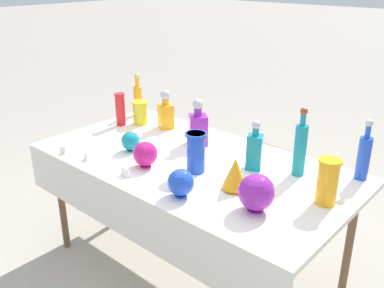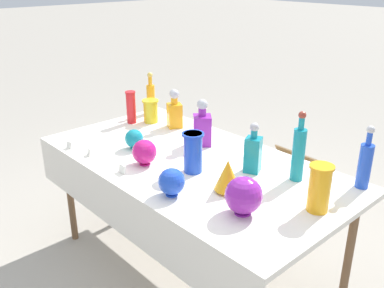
# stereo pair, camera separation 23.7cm
# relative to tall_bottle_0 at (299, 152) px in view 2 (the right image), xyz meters

# --- Properties ---
(ground_plane) EXTENTS (40.00, 40.00, 0.00)m
(ground_plane) POSITION_rel_tall_bottle_0_xyz_m (-0.53, -0.24, -0.91)
(ground_plane) COLOR #A0998C
(display_table) EXTENTS (1.82, 0.96, 0.76)m
(display_table) POSITION_rel_tall_bottle_0_xyz_m (-0.53, -0.27, -0.21)
(display_table) COLOR white
(display_table) RESTS_ON ground
(tall_bottle_0) EXTENTS (0.07, 0.07, 0.37)m
(tall_bottle_0) POSITION_rel_tall_bottle_0_xyz_m (0.00, 0.00, 0.00)
(tall_bottle_0) COLOR teal
(tall_bottle_0) RESTS_ON display_table
(tall_bottle_1) EXTENTS (0.07, 0.07, 0.32)m
(tall_bottle_1) POSITION_rel_tall_bottle_0_xyz_m (0.27, 0.17, -0.02)
(tall_bottle_1) COLOR blue
(tall_bottle_1) RESTS_ON display_table
(tall_bottle_2) EXTENTS (0.06, 0.06, 0.31)m
(tall_bottle_2) POSITION_rel_tall_bottle_0_xyz_m (-1.37, 0.12, -0.03)
(tall_bottle_2) COLOR orange
(tall_bottle_2) RESTS_ON display_table
(square_decanter_0) EXTENTS (0.15, 0.15, 0.29)m
(square_decanter_0) POSITION_rel_tall_bottle_0_xyz_m (-0.67, -0.03, -0.04)
(square_decanter_0) COLOR purple
(square_decanter_0) RESTS_ON display_table
(square_decanter_1) EXTENTS (0.11, 0.11, 0.27)m
(square_decanter_1) POSITION_rel_tall_bottle_0_xyz_m (-0.21, -0.09, -0.04)
(square_decanter_1) COLOR teal
(square_decanter_1) RESTS_ON display_table
(square_decanter_2) EXTENTS (0.12, 0.12, 0.26)m
(square_decanter_2) POSITION_rel_tall_bottle_0_xyz_m (-1.02, 0.05, -0.04)
(square_decanter_2) COLOR orange
(square_decanter_2) RESTS_ON display_table
(slender_vase_0) EXTENTS (0.12, 0.12, 0.22)m
(slender_vase_0) POSITION_rel_tall_bottle_0_xyz_m (-0.43, -0.33, -0.04)
(slender_vase_0) COLOR blue
(slender_vase_0) RESTS_ON display_table
(slender_vase_1) EXTENTS (0.07, 0.07, 0.23)m
(slender_vase_1) POSITION_rel_tall_bottle_0_xyz_m (-1.29, -0.12, -0.03)
(slender_vase_1) COLOR red
(slender_vase_1) RESTS_ON display_table
(slender_vase_2) EXTENTS (0.12, 0.12, 0.16)m
(slender_vase_2) POSITION_rel_tall_bottle_0_xyz_m (-1.21, -0.01, -0.07)
(slender_vase_2) COLOR yellow
(slender_vase_2) RESTS_ON display_table
(slender_vase_3) EXTENTS (0.11, 0.11, 0.22)m
(slender_vase_3) POSITION_rel_tall_bottle_0_xyz_m (0.24, -0.18, -0.04)
(slender_vase_3) COLOR orange
(slender_vase_3) RESTS_ON display_table
(fluted_vase_0) EXTENTS (0.13, 0.13, 0.17)m
(fluted_vase_0) POSITION_rel_tall_bottle_0_xyz_m (-0.15, -0.35, -0.07)
(fluted_vase_0) COLOR orange
(fluted_vase_0) RESTS_ON display_table
(round_bowl_0) EXTENTS (0.14, 0.14, 0.14)m
(round_bowl_0) POSITION_rel_tall_bottle_0_xyz_m (-0.67, -0.46, -0.08)
(round_bowl_0) COLOR #C61972
(round_bowl_0) RESTS_ON display_table
(round_bowl_1) EXTENTS (0.17, 0.17, 0.17)m
(round_bowl_1) POSITION_rel_tall_bottle_0_xyz_m (0.03, -0.45, -0.06)
(round_bowl_1) COLOR purple
(round_bowl_1) RESTS_ON display_table
(round_bowl_2) EXTENTS (0.13, 0.13, 0.14)m
(round_bowl_2) POSITION_rel_tall_bottle_0_xyz_m (-0.30, -0.58, -0.08)
(round_bowl_2) COLOR blue
(round_bowl_2) RESTS_ON display_table
(round_bowl_3) EXTENTS (0.11, 0.11, 0.12)m
(round_bowl_3) POSITION_rel_tall_bottle_0_xyz_m (-0.89, -0.37, -0.09)
(round_bowl_3) COLOR teal
(round_bowl_3) RESTS_ON display_table
(price_tag_left) EXTENTS (0.06, 0.02, 0.04)m
(price_tag_left) POSITION_rel_tall_bottle_0_xyz_m (-0.66, -0.62, -0.13)
(price_tag_left) COLOR white
(price_tag_left) RESTS_ON display_table
(price_tag_center) EXTENTS (0.05, 0.02, 0.04)m
(price_tag_center) POSITION_rel_tall_bottle_0_xyz_m (-1.16, -0.66, -0.13)
(price_tag_center) COLOR white
(price_tag_center) RESTS_ON display_table
(price_tag_right) EXTENTS (0.05, 0.03, 0.04)m
(price_tag_right) POSITION_rel_tall_bottle_0_xyz_m (-0.99, -0.63, -0.13)
(price_tag_right) COLOR white
(price_tag_right) RESTS_ON display_table
(cardboard_box_behind_left) EXTENTS (0.52, 0.45, 0.38)m
(cardboard_box_behind_left) POSITION_rel_tall_bottle_0_xyz_m (-0.68, 0.96, -0.76)
(cardboard_box_behind_left) COLOR tan
(cardboard_box_behind_left) RESTS_ON ground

